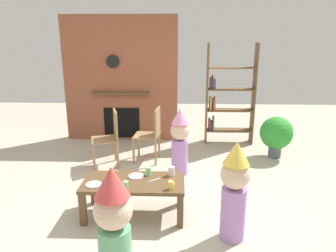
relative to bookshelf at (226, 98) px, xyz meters
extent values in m
plane|color=#BCB29E|center=(-1.19, -2.40, -0.88)|extent=(12.00, 12.00, 0.00)
cube|color=#935138|center=(-2.03, 0.20, 0.32)|extent=(2.20, 0.18, 2.40)
cube|color=black|center=(-2.03, 0.10, -0.53)|extent=(0.70, 0.02, 0.60)
cube|color=brown|center=(-2.03, 0.06, 0.07)|extent=(1.10, 0.10, 0.04)
cylinder|color=black|center=(-2.15, 0.08, 0.67)|extent=(0.24, 0.04, 0.24)
cube|color=brown|center=(-0.37, 0.00, 0.07)|extent=(0.02, 0.28, 1.90)
cube|color=brown|center=(0.51, 0.00, 0.07)|extent=(0.02, 0.28, 1.90)
cube|color=brown|center=(0.07, 0.00, -0.63)|extent=(0.86, 0.28, 0.02)
cube|color=brown|center=(0.07, 0.00, -0.23)|extent=(0.86, 0.28, 0.02)
cube|color=brown|center=(0.07, 0.00, 0.17)|extent=(0.86, 0.28, 0.02)
cube|color=brown|center=(0.07, 0.00, 0.57)|extent=(0.86, 0.28, 0.02)
cube|color=#B23333|center=(-0.31, 0.00, -0.51)|extent=(0.03, 0.20, 0.21)
cube|color=#3359A5|center=(-0.26, 0.00, -0.53)|extent=(0.02, 0.20, 0.17)
cube|color=#3F8C4C|center=(-0.23, 0.00, -0.49)|extent=(0.02, 0.20, 0.26)
cube|color=gold|center=(-0.30, 0.00, -0.10)|extent=(0.04, 0.20, 0.24)
cube|color=#8C4C99|center=(-0.25, 0.00, -0.11)|extent=(0.02, 0.20, 0.21)
cube|color=#D87F3F|center=(-0.22, 0.00, -0.09)|extent=(0.03, 0.20, 0.25)
cube|color=#4C4C51|center=(-0.31, 0.00, 0.29)|extent=(0.03, 0.20, 0.21)
cube|color=#B23333|center=(-0.27, 0.00, 0.31)|extent=(0.02, 0.20, 0.24)
cube|color=#3359A5|center=(-0.24, 0.00, 0.27)|extent=(0.03, 0.20, 0.18)
cube|color=brown|center=(-1.41, -2.68, -0.47)|extent=(1.16, 0.56, 0.04)
cube|color=brown|center=(-1.94, -2.91, -0.68)|extent=(0.07, 0.07, 0.39)
cube|color=brown|center=(-0.87, -2.91, -0.68)|extent=(0.07, 0.07, 0.39)
cube|color=brown|center=(-1.94, -2.44, -0.68)|extent=(0.07, 0.07, 0.39)
cube|color=brown|center=(-0.87, -2.44, -0.68)|extent=(0.07, 0.07, 0.39)
cylinder|color=#8CD18C|center=(-1.26, -2.52, -0.40)|extent=(0.07, 0.07, 0.10)
cylinder|color=silver|center=(-0.98, -2.51, -0.40)|extent=(0.08, 0.08, 0.11)
cylinder|color=#F2CC4C|center=(-0.98, -2.86, -0.40)|extent=(0.06, 0.06, 0.09)
cylinder|color=#8CD18C|center=(-1.47, -2.87, -0.41)|extent=(0.06, 0.06, 0.09)
cylinder|color=white|center=(-1.39, -2.56, -0.44)|extent=(0.18, 0.18, 0.01)
cylinder|color=white|center=(-1.84, -2.79, -0.44)|extent=(0.18, 0.18, 0.01)
cone|color=pink|center=(-0.99, -2.73, -0.42)|extent=(0.10, 0.10, 0.06)
cube|color=silver|center=(-1.17, -2.65, -0.45)|extent=(0.13, 0.10, 0.01)
sphere|color=beige|center=(-1.40, -3.85, -0.13)|extent=(0.31, 0.31, 0.31)
cone|color=#EA4C4C|center=(-1.40, -3.85, 0.10)|extent=(0.27, 0.27, 0.24)
cylinder|color=#B27FCC|center=(-0.34, -3.09, -0.59)|extent=(0.25, 0.25, 0.57)
sphere|color=beige|center=(-0.34, -3.09, -0.17)|extent=(0.29, 0.29, 0.29)
cone|color=#F2D14C|center=(-0.34, -3.09, 0.06)|extent=(0.26, 0.26, 0.23)
cylinder|color=#B27FCC|center=(-0.88, -1.52, -0.61)|extent=(0.24, 0.24, 0.54)
sphere|color=beige|center=(-0.88, -1.52, -0.19)|extent=(0.28, 0.28, 0.28)
cone|color=pink|center=(-0.88, -1.52, 0.03)|extent=(0.25, 0.25, 0.22)
cube|color=#9E7A51|center=(-2.07, -1.23, -0.44)|extent=(0.50, 0.50, 0.02)
cube|color=#9E7A51|center=(-1.89, -1.18, -0.20)|extent=(0.14, 0.39, 0.45)
cylinder|color=#9E7A51|center=(-2.30, -1.11, -0.66)|extent=(0.04, 0.04, 0.43)
cylinder|color=#9E7A51|center=(-2.19, -1.46, -0.66)|extent=(0.04, 0.04, 0.43)
cylinder|color=#9E7A51|center=(-1.95, -1.01, -0.66)|extent=(0.04, 0.04, 0.43)
cylinder|color=#9E7A51|center=(-1.85, -1.36, -0.66)|extent=(0.04, 0.04, 0.43)
cube|color=#9E7A51|center=(-1.43, -1.00, -0.44)|extent=(0.44, 0.44, 0.02)
cube|color=#9E7A51|center=(-1.24, -1.02, -0.20)|extent=(0.07, 0.40, 0.45)
cylinder|color=#9E7A51|center=(-1.59, -0.80, -0.66)|extent=(0.04, 0.04, 0.43)
cylinder|color=#9E7A51|center=(-1.62, -1.16, -0.66)|extent=(0.04, 0.04, 0.43)
cylinder|color=#9E7A51|center=(-1.23, -0.84, -0.66)|extent=(0.04, 0.04, 0.43)
cylinder|color=#9E7A51|center=(-1.27, -1.20, -0.66)|extent=(0.04, 0.04, 0.43)
cylinder|color=#4C5660|center=(0.75, -0.76, -0.77)|extent=(0.21, 0.21, 0.20)
sphere|color=green|center=(0.75, -0.76, -0.44)|extent=(0.55, 0.55, 0.55)
camera|label=1|loc=(-0.90, -6.02, 1.16)|focal=34.39mm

